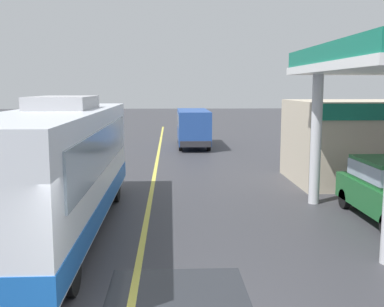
# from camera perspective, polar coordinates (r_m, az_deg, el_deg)

# --- Properties ---
(ground) EXTENTS (120.00, 120.00, 0.00)m
(ground) POSITION_cam_1_polar(r_m,az_deg,el_deg) (26.40, -4.28, -0.35)
(ground) COLOR #38383D
(lane_divider_stripe) EXTENTS (0.16, 50.00, 0.01)m
(lane_divider_stripe) POSITION_cam_1_polar(r_m,az_deg,el_deg) (21.47, -4.64, -2.33)
(lane_divider_stripe) COLOR #D8CC4C
(lane_divider_stripe) RESTS_ON ground
(coach_bus_main) EXTENTS (2.60, 11.04, 3.69)m
(coach_bus_main) POSITION_cam_1_polar(r_m,az_deg,el_deg) (12.84, -16.42, -2.03)
(coach_bus_main) COLOR silver
(coach_bus_main) RESTS_ON ground
(minibus_opposing_lane) EXTENTS (2.04, 6.13, 2.44)m
(minibus_opposing_lane) POSITION_cam_1_polar(r_m,az_deg,el_deg) (30.51, 0.14, 3.61)
(minibus_opposing_lane) COLOR #264C9E
(minibus_opposing_lane) RESTS_ON ground
(pedestrian_near_pump) EXTENTS (0.55, 0.22, 1.66)m
(pedestrian_near_pump) POSITION_cam_1_polar(r_m,az_deg,el_deg) (16.74, 20.55, -2.62)
(pedestrian_near_pump) COLOR #33333F
(pedestrian_near_pump) RESTS_ON ground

